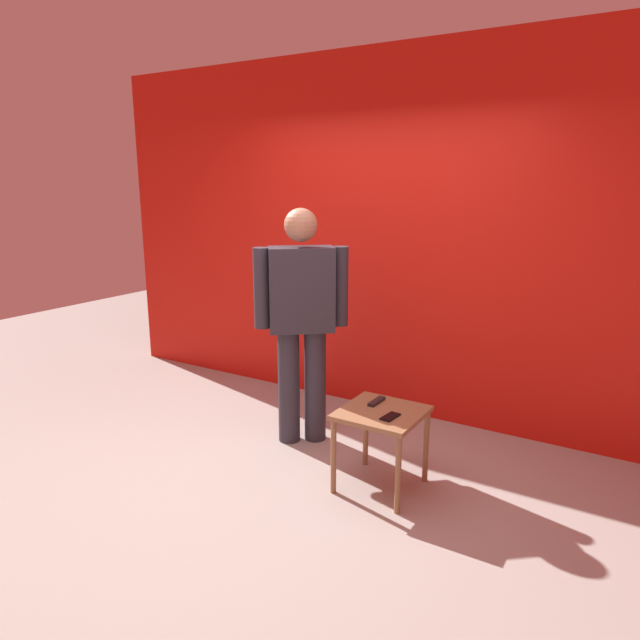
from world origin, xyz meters
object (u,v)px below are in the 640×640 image
at_px(side_table, 381,423).
at_px(standing_person, 301,315).
at_px(tv_remote, 377,401).
at_px(cell_phone, 390,417).

bearing_deg(side_table, standing_person, 158.03).
xyz_separation_m(standing_person, tv_remote, (0.74, -0.23, -0.44)).
distance_m(side_table, tv_remote, 0.16).
distance_m(cell_phone, tv_remote, 0.25).
distance_m(standing_person, side_table, 1.04).
height_order(side_table, cell_phone, cell_phone).
xyz_separation_m(standing_person, cell_phone, (0.91, -0.40, -0.45)).
distance_m(side_table, cell_phone, 0.14).
xyz_separation_m(standing_person, side_table, (0.82, -0.33, -0.54)).
bearing_deg(cell_phone, tv_remote, 142.17).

